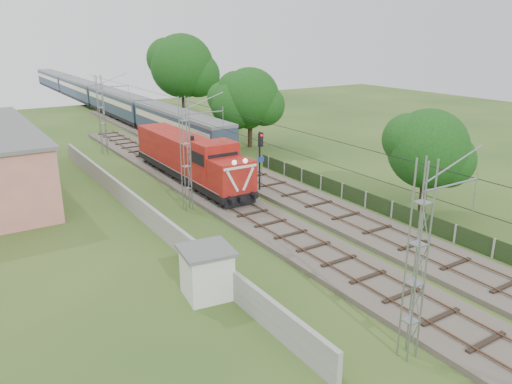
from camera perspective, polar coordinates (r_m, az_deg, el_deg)
ground at (r=28.10m, az=8.52°, el=-7.93°), size 140.00×140.00×0.00m
track_main at (r=33.14m, az=0.62°, el=-3.26°), size 4.20×70.00×0.45m
track_side at (r=46.18m, az=-3.02°, el=2.89°), size 4.20×80.00×0.45m
catenary at (r=34.82m, az=-7.98°, el=4.29°), size 3.31×70.00×8.00m
boundary_wall at (r=34.50m, az=-13.09°, el=-1.86°), size 0.25×40.00×1.50m
fence at (r=35.11m, az=15.29°, el=-1.95°), size 0.12×32.00×1.20m
locomotive at (r=41.59m, az=-7.57°, el=3.91°), size 2.91×16.62×4.22m
coach_rake at (r=85.04m, az=-17.71°, el=10.52°), size 2.82×84.03×3.26m
signal_post at (r=38.23m, az=0.49°, el=4.64°), size 0.54×0.42×4.90m
relay_hut at (r=24.12m, az=-5.65°, el=-9.09°), size 2.68×2.68×2.47m
tree_a at (r=35.51m, az=19.14°, el=4.59°), size 5.65×5.38×7.32m
tree_b at (r=54.21m, az=-0.62°, el=10.71°), size 6.59×6.28×8.54m
tree_c at (r=54.32m, az=-2.26°, el=9.96°), size 5.71×5.44×7.40m
tree_d at (r=71.85m, az=-8.36°, el=13.99°), size 9.16×8.73×11.88m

